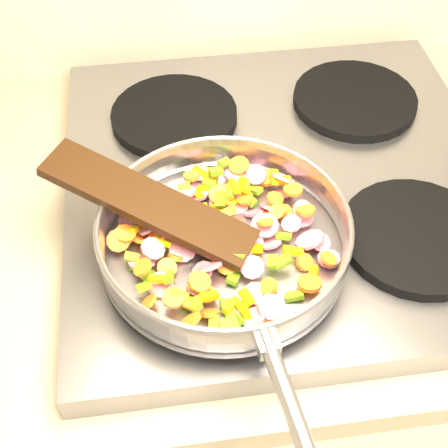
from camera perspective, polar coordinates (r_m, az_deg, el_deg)
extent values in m
cube|color=#939399|center=(0.89, 5.39, 3.58)|extent=(0.60, 0.60, 0.04)
cylinder|color=black|center=(0.76, -2.75, -3.39)|extent=(0.19, 0.19, 0.02)
cylinder|color=black|center=(0.82, 17.17, -1.10)|extent=(0.19, 0.19, 0.02)
cylinder|color=black|center=(0.95, -4.57, 9.85)|extent=(0.19, 0.19, 0.02)
cylinder|color=black|center=(1.00, 11.86, 11.06)|extent=(0.19, 0.19, 0.02)
cylinder|color=#9E9EA5|center=(0.75, 0.00, -2.25)|extent=(0.30, 0.30, 0.01)
torus|color=#9E9EA5|center=(0.73, 0.00, -0.93)|extent=(0.34, 0.34, 0.05)
torus|color=#9E9EA5|center=(0.72, 0.00, 0.21)|extent=(0.30, 0.30, 0.01)
cylinder|color=#9E9EA5|center=(0.60, 6.56, -17.33)|extent=(0.04, 0.19, 0.02)
cube|color=#9E9EA5|center=(0.64, 3.89, -10.71)|extent=(0.03, 0.03, 0.02)
cube|color=#609A17|center=(0.82, 0.04, 5.62)|extent=(0.02, 0.02, 0.01)
cylinder|color=#BF1247|center=(0.80, 2.96, 4.53)|extent=(0.03, 0.03, 0.03)
cylinder|color=#BF1247|center=(0.79, -0.38, 1.83)|extent=(0.04, 0.04, 0.02)
cube|color=#ECAE0A|center=(0.80, -1.80, 3.34)|extent=(0.02, 0.02, 0.01)
cube|color=#609A17|center=(0.73, 2.79, -3.76)|extent=(0.02, 0.01, 0.01)
cylinder|color=#BF1247|center=(0.72, -2.03, -4.42)|extent=(0.03, 0.03, 0.02)
cube|color=#ECAE0A|center=(0.76, -8.66, -0.51)|extent=(0.02, 0.02, 0.02)
cylinder|color=#BF1247|center=(0.78, -3.64, 2.91)|extent=(0.04, 0.04, 0.02)
cube|color=#ECAE0A|center=(0.68, -4.13, -6.36)|extent=(0.02, 0.02, 0.02)
cube|color=#ECAE0A|center=(0.79, 0.51, 2.25)|extent=(0.02, 0.03, 0.01)
cube|color=#609A17|center=(0.70, -7.34, -5.70)|extent=(0.02, 0.02, 0.01)
cylinder|color=orange|center=(0.75, -7.38, -1.49)|extent=(0.04, 0.03, 0.03)
cube|color=#609A17|center=(0.68, 0.72, -8.78)|extent=(0.02, 0.03, 0.02)
cylinder|color=#BF1247|center=(0.83, 2.42, 4.44)|extent=(0.04, 0.04, 0.02)
cylinder|color=#BF1247|center=(0.77, -3.85, 1.71)|extent=(0.04, 0.04, 0.03)
cube|color=#ECAE0A|center=(0.80, 5.33, 3.98)|extent=(0.03, 0.02, 0.02)
cube|color=#609A17|center=(0.68, 0.16, -9.48)|extent=(0.01, 0.02, 0.01)
cube|color=#609A17|center=(0.69, 1.36, -8.44)|extent=(0.02, 0.02, 0.01)
cylinder|color=#BF1247|center=(0.79, 1.12, 1.89)|extent=(0.05, 0.05, 0.02)
cylinder|color=orange|center=(0.77, 4.82, 1.12)|extent=(0.02, 0.03, 0.01)
cube|color=#ECAE0A|center=(0.76, -5.90, 0.49)|extent=(0.02, 0.02, 0.02)
cylinder|color=orange|center=(0.68, -4.67, -6.76)|extent=(0.04, 0.04, 0.01)
cylinder|color=orange|center=(0.79, 5.23, 1.16)|extent=(0.02, 0.02, 0.01)
cube|color=#609A17|center=(0.68, 3.08, -8.33)|extent=(0.02, 0.02, 0.02)
cylinder|color=#BF1247|center=(0.75, 4.30, -1.78)|extent=(0.04, 0.04, 0.02)
cylinder|color=orange|center=(0.75, 3.78, 0.17)|extent=(0.03, 0.02, 0.02)
cube|color=#ECAE0A|center=(0.79, -3.39, 1.98)|extent=(0.02, 0.02, 0.01)
cube|color=#ECAE0A|center=(0.69, -3.33, -7.32)|extent=(0.03, 0.02, 0.02)
cylinder|color=orange|center=(0.79, 6.32, 3.13)|extent=(0.03, 0.03, 0.01)
cube|color=#ECAE0A|center=(0.68, 2.10, -6.71)|extent=(0.02, 0.02, 0.02)
cylinder|color=#BF1247|center=(0.80, -2.44, 2.95)|extent=(0.05, 0.05, 0.01)
cylinder|color=orange|center=(0.79, -4.57, 1.83)|extent=(0.03, 0.03, 0.03)
cube|color=#ECAE0A|center=(0.75, -3.62, 0.32)|extent=(0.02, 0.03, 0.01)
cylinder|color=orange|center=(0.80, -6.84, 2.57)|extent=(0.03, 0.03, 0.02)
cube|color=#ECAE0A|center=(0.80, 4.62, 4.25)|extent=(0.01, 0.02, 0.02)
cylinder|color=#BF1247|center=(0.68, 2.76, -8.63)|extent=(0.03, 0.04, 0.02)
cylinder|color=orange|center=(0.66, -3.08, -8.82)|extent=(0.03, 0.03, 0.03)
cylinder|color=#BF1247|center=(0.76, 6.18, 0.04)|extent=(0.03, 0.03, 0.01)
cube|color=#ECAE0A|center=(0.79, -2.58, 2.89)|extent=(0.02, 0.02, 0.02)
cylinder|color=orange|center=(0.77, -7.86, -0.54)|extent=(0.03, 0.02, 0.01)
cube|color=#609A17|center=(0.79, 0.46, 2.97)|extent=(0.02, 0.02, 0.01)
cube|color=#ECAE0A|center=(0.79, -6.51, 2.08)|extent=(0.02, 0.02, 0.01)
cube|color=#609A17|center=(0.74, 0.59, -1.73)|extent=(0.02, 0.03, 0.01)
cylinder|color=#BF1247|center=(0.77, -0.61, 0.18)|extent=(0.03, 0.03, 0.02)
cube|color=#609A17|center=(0.70, -3.23, -7.11)|extent=(0.02, 0.02, 0.01)
cylinder|color=orange|center=(0.69, -1.32, -8.15)|extent=(0.03, 0.03, 0.02)
cube|color=#609A17|center=(0.81, -0.73, 4.84)|extent=(0.02, 0.02, 0.01)
cube|color=#609A17|center=(0.72, 5.44, -3.40)|extent=(0.02, 0.02, 0.02)
cube|color=#ECAE0A|center=(0.79, 1.97, 3.56)|extent=(0.01, 0.02, 0.01)
cube|color=#609A17|center=(0.79, 2.35, 2.20)|extent=(0.02, 0.02, 0.01)
cube|color=#609A17|center=(0.75, 5.50, -1.12)|extent=(0.02, 0.02, 0.01)
cube|color=#609A17|center=(0.81, -1.42, 3.76)|extent=(0.02, 0.02, 0.01)
cube|color=#ECAE0A|center=(0.81, -1.28, 2.96)|extent=(0.02, 0.02, 0.02)
cube|color=#ECAE0A|center=(0.74, -5.29, -1.21)|extent=(0.02, 0.02, 0.02)
cube|color=#609A17|center=(0.69, 0.43, -7.34)|extent=(0.02, 0.01, 0.01)
cube|color=#ECAE0A|center=(0.76, -1.83, 1.15)|extent=(0.01, 0.02, 0.01)
cylinder|color=#BF1247|center=(0.78, 7.04, 0.54)|extent=(0.04, 0.04, 0.01)
cylinder|color=orange|center=(0.79, 4.69, 2.31)|extent=(0.03, 0.03, 0.01)
cylinder|color=orange|center=(0.70, 3.99, -5.81)|extent=(0.02, 0.02, 0.02)
cylinder|color=#BF1247|center=(0.72, 1.46, -2.71)|extent=(0.03, 0.03, 0.03)
cylinder|color=#BF1247|center=(0.68, 4.30, -7.57)|extent=(0.04, 0.04, 0.02)
cylinder|color=#BF1247|center=(0.74, -3.78, -2.25)|extent=(0.05, 0.04, 0.02)
cube|color=#609A17|center=(0.80, -3.09, 2.61)|extent=(0.02, 0.02, 0.02)
cube|color=#609A17|center=(0.78, 5.95, 1.10)|extent=(0.02, 0.02, 0.02)
cube|color=#609A17|center=(0.75, -1.99, -1.52)|extent=(0.02, 0.02, 0.01)
cylinder|color=#BF1247|center=(0.81, -2.49, 4.73)|extent=(0.04, 0.04, 0.01)
cube|color=#609A17|center=(0.71, -5.08, -4.85)|extent=(0.01, 0.02, 0.02)
cylinder|color=#BF1247|center=(0.71, 2.62, -3.97)|extent=(0.04, 0.03, 0.02)
cube|color=#ECAE0A|center=(0.78, -3.84, 0.90)|extent=(0.02, 0.01, 0.01)
cylinder|color=orange|center=(0.76, -5.02, 0.28)|extent=(0.03, 0.03, 0.02)
cylinder|color=orange|center=(0.74, 1.21, -1.32)|extent=(0.04, 0.04, 0.01)
cube|color=#ECAE0A|center=(0.75, -4.71, -0.59)|extent=(0.02, 0.03, 0.02)
cylinder|color=#BF1247|center=(0.75, -6.78, -0.17)|extent=(0.04, 0.04, 0.03)
cube|color=#ECAE0A|center=(0.68, 2.03, -7.97)|extent=(0.02, 0.03, 0.02)
cylinder|color=orange|center=(0.79, 7.10, 0.68)|extent=(0.02, 0.03, 0.02)
cylinder|color=orange|center=(0.74, -4.45, -3.04)|extent=(0.03, 0.02, 0.02)
cube|color=#ECAE0A|center=(0.79, 1.83, 3.65)|extent=(0.01, 0.02, 0.01)
cylinder|color=orange|center=(0.77, 7.45, 1.28)|extent=(0.03, 0.03, 0.01)
cylinder|color=orange|center=(0.79, 6.99, 1.52)|extent=(0.03, 0.03, 0.01)
cube|color=#609A17|center=(0.80, 2.71, 3.18)|extent=(0.03, 0.03, 0.01)
cylinder|color=orange|center=(0.69, -6.97, -7.16)|extent=(0.02, 0.03, 0.03)
cube|color=#609A17|center=(0.73, -8.44, -3.05)|extent=(0.02, 0.01, 0.01)
cube|color=#609A17|center=(0.72, 1.51, -2.68)|extent=(0.02, 0.03, 0.01)
cylinder|color=#BF1247|center=(0.76, 3.75, -0.13)|extent=(0.05, 0.05, 0.01)
cube|color=#609A17|center=(0.73, -7.81, -3.88)|extent=(0.02, 0.02, 0.02)
cylinder|color=orange|center=(0.72, 0.29, -3.70)|extent=(0.04, 0.03, 0.02)
cube|color=#ECAE0A|center=(0.73, 6.30, -2.48)|extent=(0.03, 0.01, 0.01)
cylinder|color=orange|center=(0.78, 4.24, 1.09)|extent=(0.03, 0.04, 0.01)
cylinder|color=orange|center=(0.73, 9.55, -3.14)|extent=(0.03, 0.03, 0.02)
cylinder|color=#BF1247|center=(0.79, 4.36, 1.45)|extent=(0.04, 0.04, 0.03)
cylinder|color=orange|center=(0.71, 4.19, -5.66)|extent=(0.03, 0.03, 0.01)
cube|color=#ECAE0A|center=(0.81, -2.13, 4.77)|extent=(0.02, 0.02, 0.01)
cylinder|color=#BF1247|center=(0.70, 3.04, -6.42)|extent=(0.03, 0.03, 0.02)
cube|color=#ECAE0A|center=(0.69, -1.38, -6.62)|extent=(0.03, 0.02, 0.02)
cylinder|color=#BF1247|center=(0.78, -8.75, 0.23)|extent=(0.03, 0.03, 0.03)
cylinder|color=#BF1247|center=(0.75, 8.86, -1.67)|extent=(0.03, 0.03, 0.02)
cube|color=#ECAE0A|center=(0.70, -6.11, -5.03)|extent=(0.02, 0.01, 0.02)
cube|color=#ECAE0A|center=(0.78, -6.82, 0.84)|extent=(0.02, 0.02, 0.01)
cylinder|color=#BF1247|center=(0.71, -5.87, -5.56)|extent=(0.03, 0.03, 0.02)
cube|color=#ECAE0A|center=(0.79, 0.15, 2.86)|extent=(0.01, 0.02, 0.01)
cube|color=#ECAE0A|center=(0.74, 2.75, -2.28)|extent=(0.02, 0.01, 0.01)
cube|color=#609A17|center=(0.80, -3.33, 2.08)|extent=(0.02, 0.02, 0.02)
cube|color=#609A17|center=(0.79, -3.62, 3.27)|extent=(0.02, 0.02, 0.01)
cube|color=#ECAE0A|center=(0.73, 8.19, -4.52)|extent=(0.02, 0.02, 0.01)
cube|color=#ECAE0A|center=(0.72, -7.34, -3.92)|extent=(0.01, 0.02, 0.01)
cylinder|color=orange|center=(0.72, -5.24, -4.00)|extent=(0.03, 0.03, 0.02)
cylinder|color=orange|center=(0.79, 0.36, 2.21)|extent=(0.02, 0.03, 0.02)
cylinder|color=orange|center=(0.81, 5.05, 4.10)|extent=(0.03, 0.02, 0.02)
cylinder|color=orange|center=(0.78, -6.06, 1.16)|extent=(0.03, 0.03, 0.02)
cylinder|color=#BF1247|center=(0.79, 2.79, 1.11)|extent=(0.04, 0.03, 0.02)
cube|color=#609A17|center=(0.78, -5.25, 1.33)|extent=(0.02, 0.02, 0.01)
cylinder|color=#BF1247|center=(0.69, 2.26, -8.00)|extent=(0.04, 0.04, 0.02)
cube|color=#ECAE0A|center=(0.79, -0.53, 1.39)|extent=(0.02, 0.02, 0.01)
cylinder|color=#BF1247|center=(0.81, 5.40, 4.22)|extent=(0.04, 0.04, 0.03)
cylinder|color=orange|center=(0.79, -0.52, 2.71)|extent=(0.03, 0.03, 0.02)
cube|color=#ECAE0A|center=(0.71, -2.49, -6.00)|extent=(0.03, 0.02, 0.02)
cylinder|color=#BF1247|center=(0.81, -2.19, 3.26)|extent=(0.04, 0.04, 0.02)
cylinder|color=orange|center=(0.71, 7.83, -5.40)|extent=(0.03, 0.03, 0.01)
cube|color=#609A17|center=(0.72, 0.86, -4.92)|extent=(0.02, 0.02, 0.01)
cylinder|color=orange|center=(0.75, -9.00, -0.88)|extent=(0.03, 0.03, 0.01)
cylinder|color=#BF1247|center=(0.71, -1.34, -3.89)|extent=(0.04, 0.04, 0.03)
cube|color=#609A17|center=(0.80, -1.21, 3.26)|extent=(0.03, 0.02, 0.02)
cube|color=#609A17|center=(0.68, -2.45, -7.19)|extent=(0.01, 0.02, 0.02)
cube|color=#ECAE0A|center=(0.76, -6.61, -0.70)|extent=(0.03, 0.02, 0.02)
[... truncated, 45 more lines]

